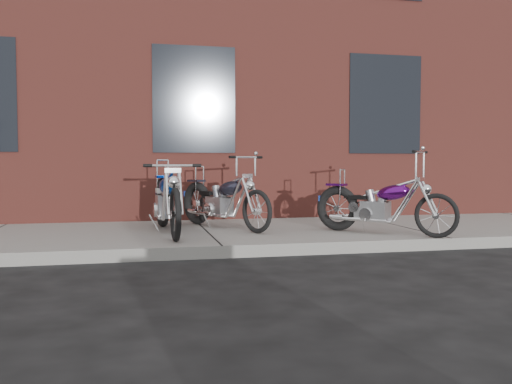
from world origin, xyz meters
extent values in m
plane|color=#252526|center=(0.00, 0.00, 0.00)|extent=(120.00, 120.00, 0.00)
cube|color=gray|center=(0.00, 1.50, 0.07)|extent=(22.00, 3.00, 0.15)
cube|color=brown|center=(0.00, 8.00, 4.00)|extent=(22.00, 10.00, 8.00)
torus|color=black|center=(1.94, 0.99, 0.47)|extent=(0.53, 0.56, 0.65)
torus|color=black|center=(2.90, -0.04, 0.44)|extent=(0.44, 0.47, 0.58)
cube|color=gray|center=(2.33, 0.57, 0.46)|extent=(0.43, 0.43, 0.27)
ellipsoid|color=#520D68|center=(2.51, 0.39, 0.72)|extent=(0.51, 0.52, 0.28)
cube|color=black|center=(2.17, 0.74, 0.64)|extent=(0.33, 0.33, 0.05)
cylinder|color=white|center=(2.83, 0.05, 0.68)|extent=(0.20, 0.21, 0.48)
cylinder|color=white|center=(2.75, 0.13, 1.27)|extent=(0.38, 0.36, 0.03)
cylinder|color=white|center=(1.99, 0.94, 0.81)|extent=(0.03, 0.03, 0.43)
cylinder|color=white|center=(2.28, 0.79, 0.35)|extent=(0.58, 0.62, 0.04)
torus|color=black|center=(-0.58, 1.95, 0.52)|extent=(0.18, 0.75, 0.75)
torus|color=black|center=(-0.50, 0.32, 0.49)|extent=(0.11, 0.68, 0.67)
cube|color=gray|center=(-0.55, 1.28, 0.51)|extent=(0.31, 0.43, 0.31)
ellipsoid|color=#073BAA|center=(-0.53, 0.99, 0.81)|extent=(0.30, 0.58, 0.32)
cube|color=beige|center=(-0.56, 1.55, 0.72)|extent=(0.26, 0.30, 0.06)
cylinder|color=white|center=(-0.51, 0.45, 0.76)|extent=(0.06, 0.30, 0.56)
cylinder|color=white|center=(-0.51, 0.58, 1.09)|extent=(0.57, 0.06, 0.03)
cylinder|color=white|center=(-0.58, 1.86, 0.92)|extent=(0.02, 0.02, 0.50)
cylinder|color=white|center=(-0.44, 1.52, 0.38)|extent=(0.10, 0.94, 0.05)
torus|color=black|center=(0.03, 2.22, 0.49)|extent=(0.43, 0.66, 0.67)
torus|color=black|center=(0.71, 0.92, 0.45)|extent=(0.34, 0.57, 0.61)
cube|color=gray|center=(0.31, 1.69, 0.48)|extent=(0.41, 0.45, 0.28)
ellipsoid|color=#242330|center=(0.43, 1.46, 0.75)|extent=(0.46, 0.57, 0.29)
cube|color=black|center=(0.20, 1.91, 0.67)|extent=(0.32, 0.34, 0.06)
cylinder|color=white|center=(0.66, 1.02, 0.70)|extent=(0.16, 0.26, 0.50)
cylinder|color=white|center=(0.61, 1.13, 1.21)|extent=(0.47, 0.26, 0.03)
cylinder|color=white|center=(0.07, 2.15, 0.84)|extent=(0.03, 0.03, 0.45)
cylinder|color=white|center=(0.31, 1.93, 0.36)|extent=(0.43, 0.77, 0.04)
camera|label=1|loc=(-0.98, -6.23, 1.11)|focal=38.00mm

